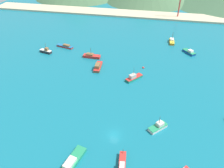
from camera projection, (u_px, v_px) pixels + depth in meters
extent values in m
cube|color=#146B7F|center=(128.00, 83.00, 94.92)|extent=(260.00, 280.00, 0.50)
cube|color=#198466|center=(73.00, 162.00, 61.94)|extent=(5.28, 10.63, 1.03)
cube|color=#238C5B|center=(72.00, 160.00, 61.59)|extent=(5.39, 10.84, 0.20)
cube|color=beige|center=(70.00, 163.00, 60.34)|extent=(3.11, 4.38, 0.85)
cube|color=orange|center=(172.00, 42.00, 127.87)|extent=(2.81, 7.76, 1.07)
cube|color=gold|center=(172.00, 41.00, 127.51)|extent=(2.87, 7.92, 0.20)
cube|color=silver|center=(172.00, 39.00, 127.96)|extent=(2.00, 3.28, 0.90)
cylinder|color=#4C3823|center=(172.00, 42.00, 124.34)|extent=(0.15, 0.63, 1.45)
cylinder|color=#4C3823|center=(173.00, 36.00, 125.98)|extent=(0.18, 0.18, 4.22)
cube|color=#232328|center=(46.00, 52.00, 117.53)|extent=(6.82, 3.48, 1.29)
cube|color=white|center=(46.00, 50.00, 117.10)|extent=(6.95, 3.55, 0.20)
cube|color=brown|center=(47.00, 49.00, 116.33)|extent=(1.96, 1.85, 1.48)
cylinder|color=#4C3823|center=(41.00, 48.00, 117.67)|extent=(0.74, 0.29, 1.74)
cylinder|color=#4C3823|center=(45.00, 46.00, 115.32)|extent=(0.14, 0.14, 2.48)
cube|color=silver|center=(158.00, 128.00, 72.68)|extent=(6.37, 6.40, 0.92)
cube|color=#238C5B|center=(158.00, 126.00, 72.36)|extent=(6.50, 6.52, 0.20)
cube|color=beige|center=(160.00, 124.00, 72.32)|extent=(2.92, 2.92, 1.21)
cylinder|color=#4C3823|center=(160.00, 120.00, 70.96)|extent=(0.15, 0.15, 2.83)
cube|color=red|center=(65.00, 47.00, 123.05)|extent=(9.93, 4.42, 0.82)
cube|color=#1E669E|center=(65.00, 46.00, 122.76)|extent=(10.12, 4.51, 0.20)
cube|color=brown|center=(67.00, 45.00, 122.03)|extent=(4.17, 2.50, 0.81)
cube|color=brown|center=(122.00, 168.00, 60.20)|extent=(2.86, 10.01, 1.16)
cube|color=red|center=(122.00, 167.00, 59.81)|extent=(2.92, 10.21, 0.20)
cylinder|color=#4C3823|center=(123.00, 151.00, 63.02)|extent=(0.19, 0.68, 1.56)
cube|color=#14478C|center=(189.00, 52.00, 117.05)|extent=(6.56, 7.42, 1.05)
cube|color=#238C5B|center=(189.00, 51.00, 116.69)|extent=(6.69, 7.57, 0.20)
cube|color=silver|center=(191.00, 51.00, 115.68)|extent=(3.09, 3.19, 0.98)
cube|color=red|center=(92.00, 56.00, 113.13)|extent=(8.73, 2.95, 1.11)
cube|color=red|center=(92.00, 55.00, 112.76)|extent=(8.91, 3.00, 0.20)
cube|color=brown|center=(90.00, 54.00, 112.67)|extent=(3.63, 2.14, 0.81)
cylinder|color=#4C3823|center=(99.00, 55.00, 111.64)|extent=(0.65, 0.14, 1.50)
cylinder|color=#4C3823|center=(91.00, 51.00, 111.44)|extent=(0.17, 0.17, 3.01)
cube|color=#198466|center=(134.00, 78.00, 96.79)|extent=(7.07, 7.88, 0.94)
cube|color=red|center=(134.00, 77.00, 96.46)|extent=(7.21, 8.04, 0.20)
cube|color=#B2ADA3|center=(133.00, 76.00, 95.42)|extent=(3.26, 3.42, 1.60)
cylinder|color=#4C3823|center=(134.00, 71.00, 94.26)|extent=(0.11, 0.11, 3.49)
cube|color=brown|center=(98.00, 67.00, 104.61)|extent=(3.36, 9.34, 0.96)
cube|color=red|center=(98.00, 66.00, 104.28)|extent=(3.42, 9.53, 0.20)
cube|color=brown|center=(98.00, 66.00, 102.86)|extent=(2.31, 4.08, 1.50)
sphere|color=red|center=(143.00, 68.00, 104.68)|extent=(1.03, 1.03, 1.03)
cube|color=#C6B793|center=(146.00, 15.00, 168.51)|extent=(247.00, 16.97, 1.20)
cylinder|color=#B7332D|center=(180.00, 0.00, 156.77)|extent=(0.96, 0.96, 25.96)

